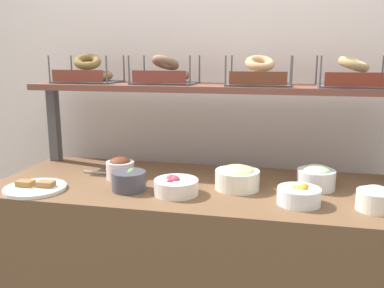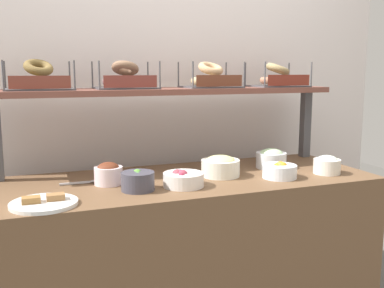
{
  "view_description": "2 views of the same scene",
  "coord_description": "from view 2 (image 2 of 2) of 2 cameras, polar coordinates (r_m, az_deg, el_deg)",
  "views": [
    {
      "loc": [
        0.35,
        -1.74,
        1.42
      ],
      "look_at": [
        -0.05,
        0.05,
        1.02
      ],
      "focal_mm": 38.57,
      "sensor_mm": 36.0,
      "label": 1
    },
    {
      "loc": [
        -0.73,
        -2.0,
        1.37
      ],
      "look_at": [
        0.03,
        0.01,
        1.02
      ],
      "focal_mm": 41.57,
      "sensor_mm": 36.0,
      "label": 2
    }
  ],
  "objects": [
    {
      "name": "bowl_veggie_mix",
      "position": [
        1.98,
        -6.97,
        -4.71
      ],
      "size": [
        0.15,
        0.15,
        0.09
      ],
      "color": "#454452",
      "rests_on": "deli_counter"
    },
    {
      "name": "upper_shelf",
      "position": [
        2.39,
        -2.86,
        6.8
      ],
      "size": [
        1.81,
        0.32,
        0.03
      ],
      "primitive_type": "cube",
      "color": "brown",
      "rests_on": "shelf_riser_left"
    },
    {
      "name": "bagel_basket_everything",
      "position": [
        2.65,
        10.92,
        8.23
      ],
      "size": [
        0.31,
        0.25,
        0.14
      ],
      "color": "#4C4C51",
      "rests_on": "upper_shelf"
    },
    {
      "name": "bowl_fruit_salad",
      "position": [
        2.23,
        11.18,
        -3.34
      ],
      "size": [
        0.17,
        0.17,
        0.08
      ],
      "color": "white",
      "rests_on": "deli_counter"
    },
    {
      "name": "back_wall",
      "position": [
        2.66,
        -4.71,
        5.65
      ],
      "size": [
        3.05,
        0.06,
        2.4
      ],
      "primitive_type": "cube",
      "color": "white",
      "rests_on": "ground_plane"
    },
    {
      "name": "shelf_riser_right",
      "position": [
        2.8,
        14.33,
        2.48
      ],
      "size": [
        0.05,
        0.05,
        0.4
      ],
      "primitive_type": "cube",
      "color": "#4C4C51",
      "rests_on": "deli_counter"
    },
    {
      "name": "bagel_basket_sesame",
      "position": [
        2.46,
        2.38,
        8.34
      ],
      "size": [
        0.31,
        0.26,
        0.15
      ],
      "color": "#4C4C51",
      "rests_on": "upper_shelf"
    },
    {
      "name": "bowl_chocolate_spread",
      "position": [
        2.1,
        -10.67,
        -3.73
      ],
      "size": [
        0.13,
        0.13,
        0.1
      ],
      "color": "white",
      "rests_on": "deli_counter"
    },
    {
      "name": "serving_spoon_near_plate",
      "position": [
        2.15,
        -13.45,
        -4.76
      ],
      "size": [
        0.18,
        0.03,
        0.01
      ],
      "color": "#B7B7BC",
      "rests_on": "deli_counter"
    },
    {
      "name": "bowl_egg_salad",
      "position": [
        2.23,
        3.67,
        -2.81
      ],
      "size": [
        0.19,
        0.19,
        0.11
      ],
      "color": "white",
      "rests_on": "deli_counter"
    },
    {
      "name": "bowl_scallion_spread",
      "position": [
        2.45,
        10.12,
        -1.82
      ],
      "size": [
        0.16,
        0.16,
        0.11
      ],
      "color": "white",
      "rests_on": "deli_counter"
    },
    {
      "name": "deli_counter",
      "position": [
        2.33,
        -0.58,
        -14.57
      ],
      "size": [
        1.85,
        0.7,
        0.85
      ],
      "primitive_type": "cube",
      "color": "brown",
      "rests_on": "ground_plane"
    },
    {
      "name": "bagel_basket_cinnamon_raisin",
      "position": [
        2.29,
        -19.07,
        7.79
      ],
      "size": [
        0.32,
        0.24,
        0.16
      ],
      "color": "#4C4C51",
      "rests_on": "upper_shelf"
    },
    {
      "name": "bagel_basket_poppy",
      "position": [
        2.34,
        -8.57,
        8.21
      ],
      "size": [
        0.31,
        0.26,
        0.15
      ],
      "color": "#4C4C51",
      "rests_on": "upper_shelf"
    },
    {
      "name": "serving_plate_white",
      "position": [
        1.85,
        -18.48,
        -7.16
      ],
      "size": [
        0.26,
        0.26,
        0.04
      ],
      "color": "white",
      "rests_on": "deli_counter"
    },
    {
      "name": "bowl_cream_cheese",
      "position": [
        2.38,
        16.93,
        -2.54
      ],
      "size": [
        0.14,
        0.14,
        0.1
      ],
      "color": "white",
      "rests_on": "deli_counter"
    },
    {
      "name": "bowl_beet_salad",
      "position": [
        2.03,
        -1.17,
        -4.5
      ],
      "size": [
        0.19,
        0.19,
        0.08
      ],
      "color": "white",
      "rests_on": "deli_counter"
    }
  ]
}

